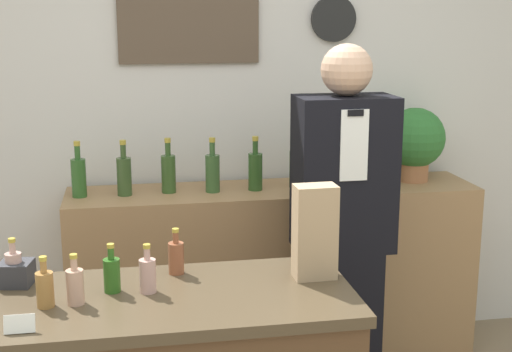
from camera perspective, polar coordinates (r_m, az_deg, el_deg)
The scene contains 21 objects.
back_wall at distance 3.89m, azimuth -2.77°, elevation 5.44°, with size 5.20×0.09×2.70m.
back_shelf at distance 3.87m, azimuth 1.42°, elevation -7.97°, with size 2.14×0.45×0.97m.
shopkeeper at distance 3.30m, azimuth 6.90°, elevation -4.77°, with size 0.44×0.27×1.73m.
potted_plant at distance 3.94m, azimuth 12.58°, elevation 2.81°, with size 0.33×0.33×0.40m.
paper_bag at distance 2.53m, azimuth 4.73°, elevation -4.48°, with size 0.15×0.10×0.34m.
price_card_left at distance 2.26m, azimuth -18.40°, elevation -11.17°, with size 0.09×0.02×0.06m.
gift_box at distance 2.63m, azimuth -18.62°, elevation -7.39°, with size 0.12×0.12×0.08m.
counter_bottle_0 at distance 2.63m, azimuth -18.80°, elevation -6.96°, with size 0.06×0.06×0.17m.
counter_bottle_1 at distance 2.41m, azimuth -16.54°, elevation -8.59°, with size 0.06×0.06×0.17m.
counter_bottle_2 at distance 2.41m, azimuth -14.27°, elevation -8.48°, with size 0.06×0.06×0.17m.
counter_bottle_3 at distance 2.48m, azimuth -11.46°, elevation -7.68°, with size 0.06×0.06×0.17m.
counter_bottle_4 at distance 2.46m, azimuth -8.66°, elevation -7.78°, with size 0.06×0.06×0.17m.
counter_bottle_5 at distance 2.61m, azimuth -6.41°, elevation -6.43°, with size 0.06×0.06×0.17m.
shelf_bottle_0 at distance 3.63m, azimuth -14.00°, elevation -0.01°, with size 0.07×0.07×0.28m.
shelf_bottle_1 at distance 3.62m, azimuth -10.51°, elevation 0.10°, with size 0.07×0.07×0.28m.
shelf_bottle_2 at distance 3.64m, azimuth -7.02°, elevation 0.31°, with size 0.07×0.07×0.28m.
shelf_bottle_3 at distance 3.63m, azimuth -3.50°, elevation 0.35°, with size 0.07×0.07×0.28m.
shelf_bottle_4 at distance 3.66m, azimuth -0.05°, elevation 0.48°, with size 0.07×0.07×0.28m.
shelf_bottle_5 at distance 3.73m, azimuth 3.24°, elevation 0.68°, with size 0.07×0.07×0.28m.
shelf_bottle_6 at distance 3.78m, azimuth 6.52°, elevation 0.79°, with size 0.07×0.07×0.28m.
shelf_bottle_7 at distance 3.84m, azimuth 9.74°, elevation 0.87°, with size 0.07×0.07×0.28m.
Camera 1 is at (-0.51, -1.82, 1.86)m, focal length 50.00 mm.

